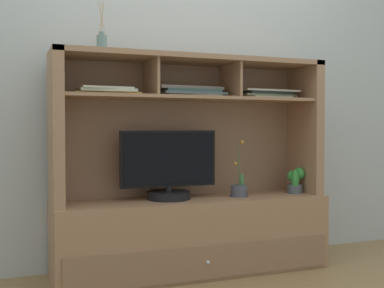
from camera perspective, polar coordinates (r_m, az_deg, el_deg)
floor_plane at (r=3.11m, az=0.00°, el=-14.75°), size 6.00×6.00×0.02m
back_wall at (r=3.27m, az=-1.69°, el=10.99°), size 6.00×0.02×2.80m
media_console at (r=3.03m, az=-0.06°, el=-7.55°), size 1.67×0.50×1.31m
tv_monitor at (r=2.94m, az=-2.71°, el=-3.10°), size 0.59×0.26×0.41m
potted_orchid at (r=3.09m, az=5.50°, el=-5.29°), size 0.12×0.12×0.35m
potted_fern at (r=3.30m, az=11.98°, el=-4.28°), size 0.12×0.11×0.17m
magazine_stack_left at (r=3.26m, az=8.68°, el=5.74°), size 0.41×0.22×0.06m
magazine_stack_centre at (r=3.02m, az=-0.30°, el=6.07°), size 0.43×0.25×0.06m
magazine_stack_right at (r=2.83m, az=-9.91°, el=6.09°), size 0.38×0.24×0.04m
diffuser_bottle at (r=2.90m, az=-10.48°, el=11.48°), size 0.06×0.06×0.29m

